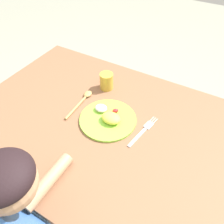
% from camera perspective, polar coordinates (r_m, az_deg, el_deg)
% --- Properties ---
extents(ground_plane, '(8.00, 8.00, 0.00)m').
position_cam_1_polar(ground_plane, '(1.67, -1.22, -19.07)').
color(ground_plane, gray).
extents(dining_table, '(1.39, 0.95, 0.69)m').
position_cam_1_polar(dining_table, '(1.14, -1.70, -5.53)').
color(dining_table, brown).
rests_on(dining_table, ground_plane).
extents(plate, '(0.28, 0.28, 0.05)m').
position_cam_1_polar(plate, '(1.09, -1.03, -1.59)').
color(plate, '#8DCD40').
rests_on(plate, dining_table).
extents(fork, '(0.06, 0.22, 0.01)m').
position_cam_1_polar(fork, '(1.06, 7.96, -4.78)').
color(fork, silver).
rests_on(fork, dining_table).
extents(spoon, '(0.04, 0.23, 0.02)m').
position_cam_1_polar(spoon, '(1.20, -7.39, 3.19)').
color(spoon, tan).
rests_on(spoon, dining_table).
extents(drinking_cup, '(0.07, 0.07, 0.09)m').
position_cam_1_polar(drinking_cup, '(1.25, -1.41, 7.86)').
color(drinking_cup, gold).
rests_on(drinking_cup, dining_table).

